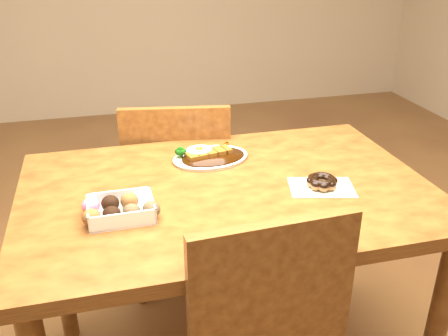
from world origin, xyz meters
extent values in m
cube|color=#542910|center=(0.00, 0.00, 0.73)|extent=(1.20, 0.80, 0.04)
cylinder|color=#542910|center=(-0.54, 0.34, 0.35)|extent=(0.06, 0.06, 0.71)
cylinder|color=#542910|center=(0.54, 0.34, 0.35)|extent=(0.06, 0.06, 0.71)
cube|color=#542910|center=(-0.05, 0.60, 0.43)|extent=(0.49, 0.49, 0.04)
cylinder|color=#542910|center=(0.14, 0.74, 0.21)|extent=(0.04, 0.04, 0.41)
cylinder|color=#542910|center=(-0.19, 0.80, 0.21)|extent=(0.04, 0.04, 0.41)
cylinder|color=#542910|center=(0.09, 0.40, 0.21)|extent=(0.04, 0.04, 0.41)
cylinder|color=#542910|center=(-0.25, 0.46, 0.21)|extent=(0.04, 0.04, 0.41)
cube|color=#542910|center=(-0.09, 0.41, 0.67)|extent=(0.40, 0.10, 0.40)
cube|color=#542910|center=(0.00, -0.41, 0.67)|extent=(0.40, 0.05, 0.40)
ellipsoid|color=white|center=(0.00, 0.21, 0.76)|extent=(0.27, 0.21, 0.01)
ellipsoid|color=black|center=(0.00, 0.19, 0.76)|extent=(0.23, 0.18, 0.01)
cube|color=#6B380C|center=(-0.01, 0.21, 0.77)|extent=(0.16, 0.08, 0.02)
ellipsoid|color=white|center=(-0.04, 0.22, 0.78)|extent=(0.10, 0.09, 0.01)
ellipsoid|color=#FFB214|center=(-0.04, 0.22, 0.78)|extent=(0.03, 0.03, 0.02)
cube|color=white|center=(-0.31, -0.09, 0.77)|extent=(0.17, 0.13, 0.05)
ellipsoid|color=brown|center=(-0.39, -0.13, 0.78)|extent=(0.05, 0.05, 0.04)
ellipsoid|color=black|center=(-0.34, -0.12, 0.78)|extent=(0.05, 0.05, 0.04)
ellipsoid|color=black|center=(-0.29, -0.12, 0.78)|extent=(0.05, 0.05, 0.04)
ellipsoid|color=black|center=(-0.24, -0.12, 0.78)|extent=(0.05, 0.05, 0.04)
ellipsoid|color=pink|center=(-0.39, -0.06, 0.78)|extent=(0.05, 0.05, 0.04)
ellipsoid|color=black|center=(-0.34, -0.06, 0.78)|extent=(0.05, 0.05, 0.04)
ellipsoid|color=brown|center=(-0.29, -0.06, 0.78)|extent=(0.05, 0.05, 0.04)
cube|color=silver|center=(0.27, -0.07, 0.75)|extent=(0.21, 0.17, 0.00)
torus|color=olive|center=(0.27, -0.07, 0.77)|extent=(0.11, 0.11, 0.03)
torus|color=black|center=(0.27, -0.07, 0.78)|extent=(0.10, 0.10, 0.02)
camera|label=1|loc=(-0.34, -1.26, 1.42)|focal=40.00mm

